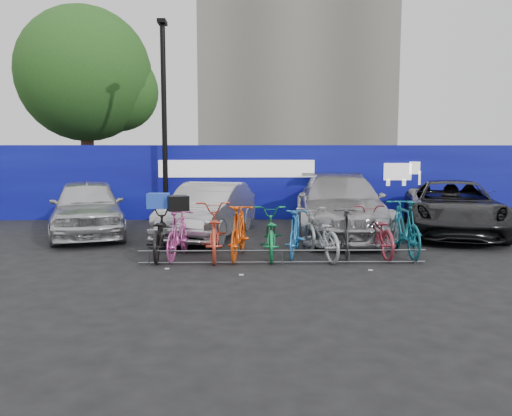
{
  "coord_description": "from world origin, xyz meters",
  "views": [
    {
      "loc": [
        -0.73,
        -10.12,
        2.19
      ],
      "look_at": [
        -0.46,
        2.0,
        0.82
      ],
      "focal_mm": 35.0,
      "sensor_mm": 36.0,
      "label": 1
    }
  ],
  "objects_px": {
    "tree": "(91,78)",
    "car_3": "(452,207)",
    "car_0": "(88,207)",
    "bike_5": "(295,233)",
    "lamppost": "(164,116)",
    "bike_0": "(159,233)",
    "bike_rack": "(283,256)",
    "bike_1": "(178,234)",
    "bike_7": "(346,232)",
    "bike_8": "(376,232)",
    "car_2": "(340,205)",
    "bike_4": "(270,233)",
    "bike_3": "(239,232)",
    "bike_6": "(319,234)",
    "car_1": "(209,210)",
    "bike_9": "(405,228)",
    "bike_2": "(213,231)"
  },
  "relations": [
    {
      "from": "bike_3",
      "to": "bike_5",
      "type": "relative_size",
      "value": 1.11
    },
    {
      "from": "bike_1",
      "to": "bike_3",
      "type": "xyz_separation_m",
      "value": [
        1.24,
        -0.02,
        0.05
      ]
    },
    {
      "from": "bike_7",
      "to": "car_0",
      "type": "bearing_deg",
      "value": -15.15
    },
    {
      "from": "bike_2",
      "to": "bike_5",
      "type": "bearing_deg",
      "value": 177.84
    },
    {
      "from": "car_3",
      "to": "bike_7",
      "type": "relative_size",
      "value": 3.05
    },
    {
      "from": "car_0",
      "to": "bike_5",
      "type": "xyz_separation_m",
      "value": [
        5.18,
        -2.79,
        -0.25
      ]
    },
    {
      "from": "car_1",
      "to": "car_2",
      "type": "height_order",
      "value": "car_2"
    },
    {
      "from": "tree",
      "to": "car_3",
      "type": "relative_size",
      "value": 1.53
    },
    {
      "from": "car_1",
      "to": "bike_9",
      "type": "xyz_separation_m",
      "value": [
        4.28,
        -2.43,
        -0.09
      ]
    },
    {
      "from": "bike_6",
      "to": "bike_9",
      "type": "relative_size",
      "value": 0.95
    },
    {
      "from": "lamppost",
      "to": "bike_8",
      "type": "xyz_separation_m",
      "value": [
        5.24,
        -5.19,
        -2.76
      ]
    },
    {
      "from": "bike_2",
      "to": "bike_3",
      "type": "xyz_separation_m",
      "value": [
        0.53,
        -0.11,
        -0.0
      ]
    },
    {
      "from": "tree",
      "to": "bike_9",
      "type": "height_order",
      "value": "tree"
    },
    {
      "from": "bike_rack",
      "to": "bike_6",
      "type": "height_order",
      "value": "bike_6"
    },
    {
      "from": "car_1",
      "to": "bike_6",
      "type": "xyz_separation_m",
      "value": [
        2.47,
        -2.57,
        -0.19
      ]
    },
    {
      "from": "lamppost",
      "to": "bike_9",
      "type": "xyz_separation_m",
      "value": [
        5.83,
        -5.23,
        -2.67
      ]
    },
    {
      "from": "bike_rack",
      "to": "lamppost",
      "type": "bearing_deg",
      "value": 118.07
    },
    {
      "from": "bike_2",
      "to": "bike_6",
      "type": "height_order",
      "value": "bike_2"
    },
    {
      "from": "car_3",
      "to": "bike_1",
      "type": "relative_size",
      "value": 3.09
    },
    {
      "from": "bike_rack",
      "to": "bike_6",
      "type": "distance_m",
      "value": 1.08
    },
    {
      "from": "car_0",
      "to": "bike_6",
      "type": "distance_m",
      "value": 6.39
    },
    {
      "from": "bike_1",
      "to": "car_3",
      "type": "bearing_deg",
      "value": -148.95
    },
    {
      "from": "bike_0",
      "to": "bike_7",
      "type": "height_order",
      "value": "bike_0"
    },
    {
      "from": "bike_rack",
      "to": "bike_7",
      "type": "bearing_deg",
      "value": 29.66
    },
    {
      "from": "tree",
      "to": "car_3",
      "type": "xyz_separation_m",
      "value": [
        11.58,
        -7.06,
        -4.36
      ]
    },
    {
      "from": "bike_1",
      "to": "bike_8",
      "type": "height_order",
      "value": "bike_8"
    },
    {
      "from": "bike_7",
      "to": "bike_8",
      "type": "distance_m",
      "value": 0.66
    },
    {
      "from": "lamppost",
      "to": "bike_rack",
      "type": "distance_m",
      "value": 7.48
    },
    {
      "from": "car_3",
      "to": "tree",
      "type": "bearing_deg",
      "value": 165.17
    },
    {
      "from": "tree",
      "to": "bike_8",
      "type": "distance_m",
      "value": 13.98
    },
    {
      "from": "bike_5",
      "to": "bike_8",
      "type": "xyz_separation_m",
      "value": [
        1.73,
        0.04,
        0.02
      ]
    },
    {
      "from": "bike_rack",
      "to": "bike_9",
      "type": "distance_m",
      "value": 2.77
    },
    {
      "from": "lamppost",
      "to": "bike_4",
      "type": "height_order",
      "value": "lamppost"
    },
    {
      "from": "car_3",
      "to": "bike_1",
      "type": "bearing_deg",
      "value": -140.32
    },
    {
      "from": "lamppost",
      "to": "bike_1",
      "type": "bearing_deg",
      "value": -78.44
    },
    {
      "from": "tree",
      "to": "bike_rack",
      "type": "xyz_separation_m",
      "value": [
        6.77,
        -10.66,
        -4.91
      ]
    },
    {
      "from": "car_1",
      "to": "bike_7",
      "type": "bearing_deg",
      "value": -24.16
    },
    {
      "from": "bike_7",
      "to": "tree",
      "type": "bearing_deg",
      "value": -41.63
    },
    {
      "from": "tree",
      "to": "bike_1",
      "type": "relative_size",
      "value": 4.72
    },
    {
      "from": "car_2",
      "to": "bike_7",
      "type": "bearing_deg",
      "value": -93.36
    },
    {
      "from": "car_2",
      "to": "bike_4",
      "type": "relative_size",
      "value": 2.82
    },
    {
      "from": "bike_6",
      "to": "bike_9",
      "type": "height_order",
      "value": "bike_9"
    },
    {
      "from": "lamppost",
      "to": "bike_4",
      "type": "bearing_deg",
      "value": -60.29
    },
    {
      "from": "car_2",
      "to": "bike_5",
      "type": "height_order",
      "value": "car_2"
    },
    {
      "from": "bike_1",
      "to": "bike_4",
      "type": "relative_size",
      "value": 0.86
    },
    {
      "from": "car_2",
      "to": "bike_0",
      "type": "bearing_deg",
      "value": -141.88
    },
    {
      "from": "bike_3",
      "to": "bike_4",
      "type": "distance_m",
      "value": 0.67
    },
    {
      "from": "bike_0",
      "to": "bike_6",
      "type": "relative_size",
      "value": 1.03
    },
    {
      "from": "lamppost",
      "to": "bike_0",
      "type": "distance_m",
      "value": 5.97
    },
    {
      "from": "tree",
      "to": "lamppost",
      "type": "xyz_separation_m",
      "value": [
        3.57,
        -4.66,
        -1.8
      ]
    }
  ]
}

